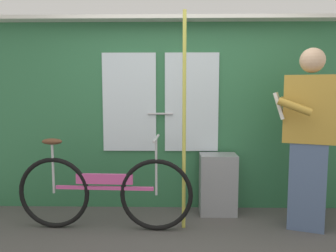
{
  "coord_description": "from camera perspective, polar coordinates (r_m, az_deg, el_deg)",
  "views": [
    {
      "loc": [
        -0.05,
        -2.59,
        1.37
      ],
      "look_at": [
        -0.11,
        0.68,
        1.01
      ],
      "focal_mm": 35.97,
      "sensor_mm": 36.0,
      "label": 1
    }
  ],
  "objects": [
    {
      "name": "train_door_wall",
      "position": [
        3.83,
        1.63,
        2.58
      ],
      "size": [
        4.71,
        0.28,
        2.14
      ],
      "color": "#2D6B42",
      "rests_on": "ground_plane"
    },
    {
      "name": "bicycle_near_door",
      "position": [
        3.39,
        -10.84,
        -10.85
      ],
      "size": [
        1.72,
        0.44,
        0.92
      ],
      "rotation": [
        0.0,
        0.0,
        -0.05
      ],
      "color": "black",
      "rests_on": "ground_plane"
    },
    {
      "name": "passenger_reading_newspaper",
      "position": [
        3.49,
        22.64,
        -1.47
      ],
      "size": [
        0.63,
        0.58,
        1.75
      ],
      "rotation": [
        0.0,
        0.0,
        2.8
      ],
      "color": "slate",
      "rests_on": "ground_plane"
    },
    {
      "name": "trash_bin_by_wall",
      "position": [
        3.79,
        8.45,
        -9.7
      ],
      "size": [
        0.4,
        0.28,
        0.66
      ],
      "primitive_type": "cube",
      "color": "gray",
      "rests_on": "ground_plane"
    },
    {
      "name": "handrail_pole",
      "position": [
        3.24,
        2.75,
        0.63
      ],
      "size": [
        0.04,
        0.04,
        2.1
      ],
      "primitive_type": "cylinder",
      "color": "#C6C14C",
      "rests_on": "ground_plane"
    }
  ]
}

